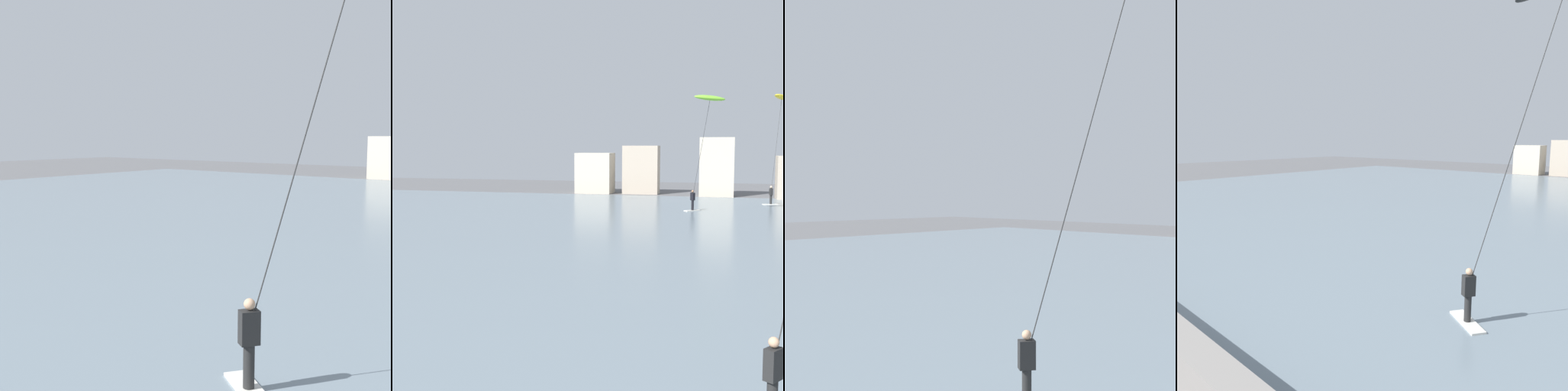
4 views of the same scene
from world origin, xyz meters
TOP-DOWN VIEW (x-y plane):
  - seawall_barrier at (0.00, 4.26)m, footprint 60.00×0.70m
  - kitesurfer_black at (3.63, 12.09)m, footprint 3.97×3.05m

SIDE VIEW (x-z plane):
  - seawall_barrier at x=0.00m, z-range 0.00..1.06m
  - kitesurfer_black at x=3.63m, z-range 3.70..13.74m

